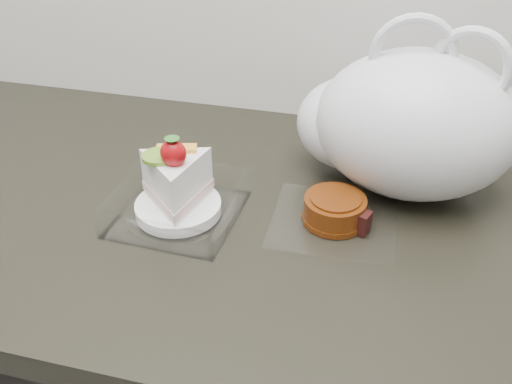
{
  "coord_description": "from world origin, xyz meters",
  "views": [
    {
      "loc": [
        0.23,
        1.05,
        1.37
      ],
      "look_at": [
        0.07,
        1.67,
        0.94
      ],
      "focal_mm": 40.0,
      "sensor_mm": 36.0,
      "label": 1
    }
  ],
  "objects": [
    {
      "name": "cake_tray",
      "position": [
        -0.03,
        1.65,
        0.93
      ],
      "size": [
        0.17,
        0.17,
        0.13
      ],
      "rotation": [
        0.0,
        0.0,
        -0.04
      ],
      "color": "white",
      "rests_on": "counter"
    },
    {
      "name": "mooncake_wrap",
      "position": [
        0.18,
        1.68,
        0.92
      ],
      "size": [
        0.17,
        0.16,
        0.04
      ],
      "rotation": [
        0.0,
        0.0,
        0.2
      ],
      "color": "white",
      "rests_on": "counter"
    },
    {
      "name": "plastic_bag",
      "position": [
        0.25,
        1.8,
        1.0
      ],
      "size": [
        0.33,
        0.25,
        0.26
      ],
      "rotation": [
        0.0,
        0.0,
        -0.1
      ],
      "color": "white",
      "rests_on": "counter"
    }
  ]
}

